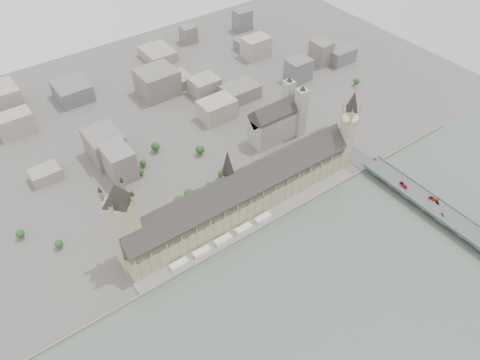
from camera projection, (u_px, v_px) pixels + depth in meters
ground at (251, 220)px, 484.51m from camera, size 900.00×900.00×0.00m
river_thames at (371, 341)px, 387.21m from camera, size 600.00×600.00×0.00m
embankment_wall at (260, 228)px, 474.64m from camera, size 600.00×1.50×3.00m
river_terrace at (255, 224)px, 479.40m from camera, size 270.00×15.00×2.00m
terrace_tents at (223, 240)px, 460.52m from camera, size 118.00×7.00×4.00m
palace_of_westminster at (240, 194)px, 480.58m from camera, size 265.00×40.73×55.44m
elizabeth_tower at (349, 125)px, 508.51m from camera, size 17.00×17.00×107.50m
victoria_tower at (123, 222)px, 409.82m from camera, size 30.00×30.00×100.00m
central_tower at (228, 169)px, 455.90m from camera, size 13.00×13.00×48.00m
westminster_bridge at (422, 200)px, 498.74m from camera, size 25.00×325.00×10.25m
bridge_parapets at (459, 222)px, 468.59m from camera, size 25.00×235.00×1.15m
westminster_abbey at (277, 120)px, 570.83m from camera, size 68.00×36.00×64.00m
city_skyline_inland at (140, 98)px, 615.98m from camera, size 720.00×360.00×38.00m
park_trees at (211, 187)px, 510.48m from camera, size 110.00×30.00×15.00m
red_bus_north at (403, 185)px, 506.24m from camera, size 4.41×10.65×2.89m
red_bus_south at (433, 199)px, 490.99m from camera, size 6.42×10.44×2.88m
car_blue at (443, 215)px, 475.46m from camera, size 3.33×5.11×1.62m
car_silver at (438, 203)px, 487.55m from camera, size 1.76×4.19×1.35m
car_approach at (375, 159)px, 539.03m from camera, size 3.43×5.07×1.36m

